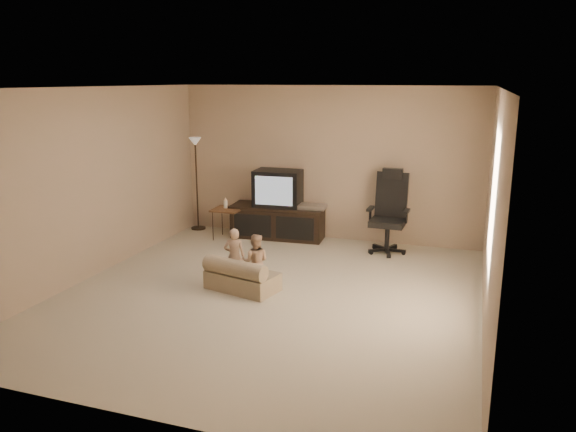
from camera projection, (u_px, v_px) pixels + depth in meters
name	position (u px, v px, depth m)	size (l,w,h in m)	color
floor	(269.00, 295.00, 6.93)	(5.50, 5.50, 0.00)	beige
room_shell	(268.00, 173.00, 6.57)	(5.50, 5.50, 5.50)	white
tv_stand	(279.00, 210.00, 9.35)	(1.63, 0.69, 1.14)	black
office_chair	(389.00, 223.00, 8.56)	(0.63, 0.64, 1.27)	black
side_table	(227.00, 209.00, 9.28)	(0.47, 0.47, 0.69)	brown
floor_lamp	(196.00, 163.00, 9.71)	(0.25, 0.25, 1.62)	black
child_sofa	(240.00, 277.00, 7.04)	(0.98, 0.69, 0.43)	gray
toddler_left	(234.00, 256.00, 7.22)	(0.27, 0.20, 0.74)	tan
toddler_right	(255.00, 262.00, 7.06)	(0.35, 0.19, 0.72)	tan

